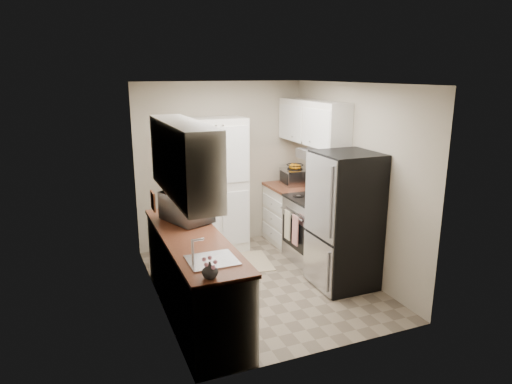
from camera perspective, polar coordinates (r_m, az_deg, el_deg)
ground at (r=5.98m, az=0.69°, el=-11.26°), size 3.20×3.20×0.00m
room_shell at (r=5.45m, az=0.61°, el=4.21°), size 2.64×3.24×2.52m
pantry_cabinet at (r=6.74m, az=-5.21°, el=0.75°), size 0.90×0.55×2.00m
base_cabinet_left at (r=5.14m, az=-7.76°, el=-10.53°), size 0.60×2.30×0.88m
countertop_left at (r=4.96m, az=-7.94°, el=-5.72°), size 0.63×2.33×0.04m
base_cabinet_right at (r=7.21m, az=4.27°, el=-2.92°), size 0.60×0.80×0.88m
countertop_right at (r=7.09m, az=4.34°, el=0.62°), size 0.63×0.83×0.04m
electric_range at (r=6.52m, az=7.29°, el=-4.58°), size 0.71×0.78×1.13m
refrigerator at (r=5.74m, az=11.02°, el=-3.52°), size 0.70×0.72×1.70m
microwave at (r=5.41m, az=-8.61°, el=-1.90°), size 0.61×0.71×0.34m
wine_bottle at (r=5.59m, az=-11.48°, el=-1.62°), size 0.08×0.08×0.31m
flower_vase at (r=3.95m, az=-5.78°, el=-9.68°), size 0.15×0.15×0.15m
cutting_board at (r=5.91m, az=-8.98°, el=-0.88°), size 0.08×0.21×0.26m
toaster_oven at (r=7.14m, az=4.73°, el=1.90°), size 0.36×0.44×0.24m
fruit_basket at (r=7.12m, az=4.90°, el=3.32°), size 0.31×0.31×0.11m
kitchen_mat at (r=6.58m, az=-0.41°, el=-8.68°), size 0.56×0.80×0.01m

